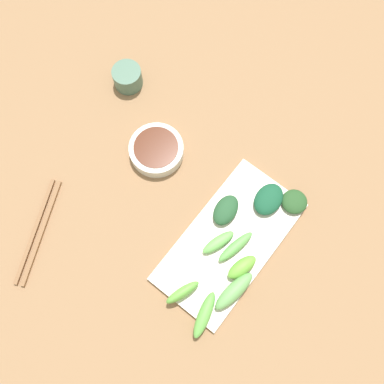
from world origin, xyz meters
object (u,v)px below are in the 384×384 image
(tea_cup, at_px, (128,77))
(chopsticks, at_px, (38,231))
(sauce_bowl, at_px, (156,150))
(serving_plate, at_px, (229,242))

(tea_cup, bearing_deg, chopsticks, -78.10)
(sauce_bowl, height_order, chopsticks, sauce_bowl)
(chopsticks, bearing_deg, tea_cup, 77.92)
(sauce_bowl, height_order, tea_cup, tea_cup)
(chopsticks, bearing_deg, serving_plate, 10.91)
(serving_plate, relative_size, chopsticks, 1.50)
(sauce_bowl, height_order, serving_plate, sauce_bowl)
(sauce_bowl, relative_size, chopsticks, 0.54)
(sauce_bowl, relative_size, serving_plate, 0.36)
(serving_plate, bearing_deg, sauce_bowl, 165.82)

